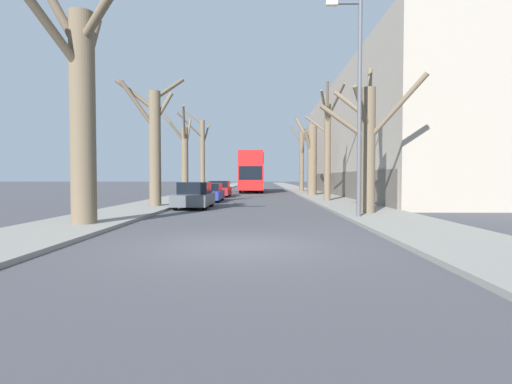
% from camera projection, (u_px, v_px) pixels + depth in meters
% --- Properties ---
extents(ground_plane, '(300.00, 300.00, 0.00)m').
position_uv_depth(ground_plane, '(233.00, 246.00, 9.52)').
color(ground_plane, '#424247').
extents(sidewalk_left, '(3.24, 120.00, 0.12)m').
position_uv_depth(sidewalk_left, '(220.00, 188.00, 59.56)').
color(sidewalk_left, gray).
rests_on(sidewalk_left, ground).
extents(sidewalk_right, '(3.24, 120.00, 0.12)m').
position_uv_depth(sidewalk_right, '(295.00, 188.00, 59.40)').
color(sidewalk_right, gray).
rests_on(sidewalk_right, ground).
extents(building_facade_right, '(10.08, 35.95, 10.33)m').
position_uv_depth(building_facade_right, '(388.00, 139.00, 36.35)').
color(building_facade_right, '#9E9384').
rests_on(building_facade_right, ground).
extents(street_tree_left_0, '(3.03, 3.97, 8.55)m').
position_uv_depth(street_tree_left_0, '(80.00, 105.00, 13.02)').
color(street_tree_left_0, brown).
rests_on(street_tree_left_0, ground).
extents(street_tree_left_1, '(3.15, 3.51, 7.54)m').
position_uv_depth(street_tree_left_1, '(154.00, 141.00, 21.42)').
color(street_tree_left_1, brown).
rests_on(street_tree_left_1, ground).
extents(street_tree_left_2, '(2.07, 4.27, 6.86)m').
position_uv_depth(street_tree_left_2, '(184.00, 157.00, 30.66)').
color(street_tree_left_2, brown).
rests_on(street_tree_left_2, ground).
extents(street_tree_left_3, '(2.79, 3.08, 8.08)m').
position_uv_depth(street_tree_left_3, '(202.00, 154.00, 39.05)').
color(street_tree_left_3, brown).
rests_on(street_tree_left_3, ground).
extents(street_tree_right_0, '(4.15, 3.41, 6.80)m').
position_uv_depth(street_tree_right_0, '(368.00, 141.00, 17.13)').
color(street_tree_right_0, brown).
rests_on(street_tree_right_0, ground).
extents(street_tree_right_1, '(2.03, 4.01, 7.75)m').
position_uv_depth(street_tree_right_1, '(327.00, 146.00, 26.37)').
color(street_tree_right_1, brown).
rests_on(street_tree_right_1, ground).
extents(street_tree_right_2, '(1.91, 2.55, 7.00)m').
position_uv_depth(street_tree_right_2, '(312.00, 158.00, 35.20)').
color(street_tree_right_2, brown).
rests_on(street_tree_right_2, ground).
extents(street_tree_right_3, '(1.56, 2.65, 7.51)m').
position_uv_depth(street_tree_right_3, '(302.00, 159.00, 44.28)').
color(street_tree_right_3, brown).
rests_on(street_tree_right_3, ground).
extents(double_decker_bus, '(2.61, 10.86, 4.38)m').
position_uv_depth(double_decker_bus, '(252.00, 170.00, 44.91)').
color(double_decker_bus, red).
rests_on(double_decker_bus, ground).
extents(parked_car_0, '(1.77, 4.07, 1.39)m').
position_uv_depth(parked_car_0, '(194.00, 196.00, 21.42)').
color(parked_car_0, '#4C5156').
rests_on(parked_car_0, ground).
extents(parked_car_1, '(1.78, 4.32, 1.25)m').
position_uv_depth(parked_car_1, '(209.00, 193.00, 27.30)').
color(parked_car_1, navy).
rests_on(parked_car_1, ground).
extents(parked_car_2, '(1.80, 4.22, 1.35)m').
position_uv_depth(parked_car_2, '(219.00, 189.00, 33.97)').
color(parked_car_2, maroon).
rests_on(parked_car_2, ground).
extents(lamp_post, '(1.40, 0.20, 8.49)m').
position_uv_depth(lamp_post, '(357.00, 98.00, 15.44)').
color(lamp_post, '#4C4F54').
rests_on(lamp_post, ground).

